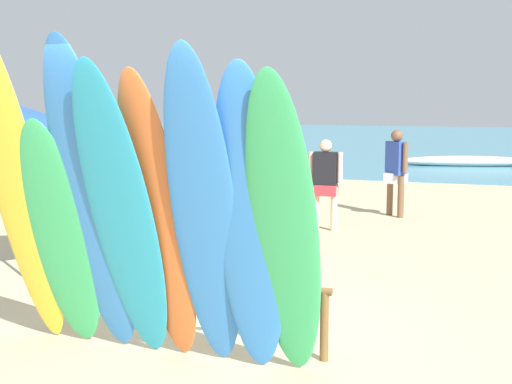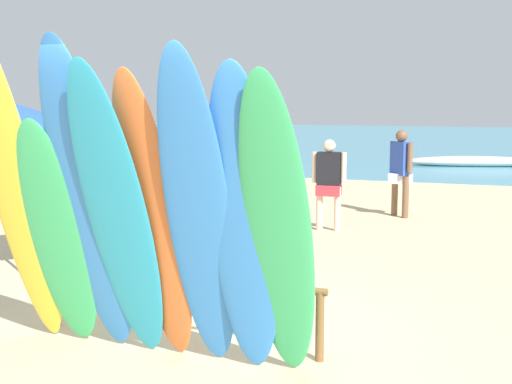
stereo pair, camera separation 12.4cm
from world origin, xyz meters
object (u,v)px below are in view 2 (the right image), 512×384
object	(u,v)px
surfboard_blue_5	(199,217)
beachgoer_by_water	(401,167)
beachgoer_near_rack	(329,178)
surfboard_blue_6	(244,226)
surfboard_yellow_0	(16,190)
surfboard_green_1	(58,236)
surfboard_orange_4	(154,222)
surfboard_teal_3	(118,217)
surfboard_blue_2	(88,203)
surfboard_rack	(178,289)
distant_boat	(475,162)
beach_umbrella	(18,119)
surfboard_green_7	(278,232)

from	to	relation	value
surfboard_blue_5	beachgoer_by_water	size ratio (longest dim) A/B	1.67
beachgoer_near_rack	surfboard_blue_6	bearing A→B (deg)	94.67
surfboard_yellow_0	surfboard_green_1	xyz separation A→B (m)	(0.31, 0.11, -0.38)
surfboard_yellow_0	beachgoer_by_water	world-z (taller)	surfboard_yellow_0
surfboard_orange_4	surfboard_blue_6	distance (m)	0.75
surfboard_orange_4	surfboard_blue_5	xyz separation A→B (m)	(0.41, -0.08, 0.08)
surfboard_teal_3	beachgoer_by_water	size ratio (longest dim) A/B	1.61
surfboard_blue_2	surfboard_teal_3	bearing A→B (deg)	-7.58
surfboard_rack	surfboard_orange_4	xyz separation A→B (m)	(0.10, -0.59, 0.70)
distant_boat	surfboard_blue_2	bearing A→B (deg)	-96.50
beachgoer_near_rack	beach_umbrella	bearing A→B (deg)	52.81
surfboard_blue_5	beachgoer_near_rack	distance (m)	6.25
surfboard_blue_5	surfboard_green_7	bearing A→B (deg)	0.66
surfboard_blue_2	surfboard_teal_3	xyz separation A→B (m)	(0.29, -0.05, -0.09)
surfboard_green_7	distant_boat	distance (m)	18.52
surfboard_yellow_0	beachgoer_near_rack	distance (m)	6.30
surfboard_blue_2	beachgoer_by_water	world-z (taller)	surfboard_blue_2
beachgoer_by_water	beach_umbrella	world-z (taller)	beach_umbrella
surfboard_green_1	beach_umbrella	world-z (taller)	beach_umbrella
surfboard_blue_5	beach_umbrella	bearing A→B (deg)	142.86
surfboard_blue_2	surfboard_green_7	distance (m)	1.58
surfboard_yellow_0	surfboard_blue_2	size ratio (longest dim) A/B	1.06
surfboard_rack	surfboard_orange_4	world-z (taller)	surfboard_orange_4
surfboard_rack	surfboard_orange_4	distance (m)	0.92
surfboard_blue_2	surfboard_green_1	bearing A→B (deg)	168.08
surfboard_orange_4	surfboard_green_7	size ratio (longest dim) A/B	1.00
surfboard_teal_3	beach_umbrella	xyz separation A→B (m)	(-2.61, 2.09, 0.69)
surfboard_blue_2	beach_umbrella	bearing A→B (deg)	139.74
surfboard_orange_4	surfboard_blue_6	bearing A→B (deg)	3.40
beach_umbrella	distant_boat	size ratio (longest dim) A/B	0.46
beachgoer_by_water	beachgoer_near_rack	distance (m)	1.97
surfboard_green_7	beach_umbrella	world-z (taller)	surfboard_green_7
surfboard_orange_4	surfboard_blue_5	distance (m)	0.43
surfboard_orange_4	surfboard_green_7	bearing A→B (deg)	3.53
beachgoer_by_water	surfboard_blue_5	bearing A→B (deg)	-48.12
beachgoer_by_water	beachgoer_near_rack	size ratio (longest dim) A/B	1.07
surfboard_teal_3	surfboard_blue_5	bearing A→B (deg)	4.53
surfboard_green_7	beachgoer_near_rack	distance (m)	6.27
distant_boat	surfboard_blue_5	bearing A→B (deg)	-93.49
beachgoer_near_rack	distant_boat	bearing A→B (deg)	-101.79
surfboard_rack	surfboard_blue_5	bearing A→B (deg)	-52.16
surfboard_yellow_0	surfboard_blue_5	distance (m)	1.66
surfboard_green_1	surfboard_blue_6	xyz separation A→B (m)	(1.68, -0.07, 0.20)
surfboard_green_1	surfboard_green_7	distance (m)	1.95
surfboard_teal_3	beachgoer_by_water	bearing A→B (deg)	87.17
surfboard_rack	surfboard_yellow_0	distance (m)	1.59
surfboard_green_1	beach_umbrella	xyz separation A→B (m)	(-1.95, 1.96, 0.90)
surfboard_orange_4	surfboard_yellow_0	bearing A→B (deg)	-172.75
surfboard_blue_6	distant_boat	distance (m)	18.52
surfboard_blue_5	surfboard_blue_2	bearing A→B (deg)	172.74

